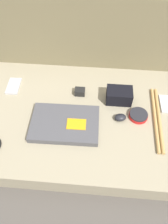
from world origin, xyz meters
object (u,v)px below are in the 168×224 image
Objects in this scene: laptop at (65,124)px; computer_mouse at (120,117)px; phone_black at (165,104)px; camera_pouch at (119,96)px; speaker_puck at (138,115)px; phone_silver at (14,86)px; charger_brick at (80,92)px.

laptop is 4.88× the size of computer_mouse.
camera_pouch reaches higher than phone_black.
speaker_puck is 0.69m from phone_silver.
computer_mouse reaches higher than speaker_puck.
charger_brick is at bearing 156.91° from speaker_puck.
computer_mouse reaches higher than phone_black.
speaker_puck is (0.09, 0.02, -0.00)m from computer_mouse.
phone_black is at bearing -4.70° from charger_brick.
camera_pouch is (0.26, 0.18, 0.02)m from laptop.
camera_pouch reaches higher than speaker_puck.
speaker_puck is (0.36, 0.08, -0.00)m from laptop.
speaker_puck is at bearing -46.13° from camera_pouch.
speaker_puck is 1.72× the size of charger_brick.
camera_pouch is 2.43× the size of charger_brick.
computer_mouse is 0.55× the size of phone_silver.
phone_silver reaches higher than phone_black.
laptop is at bearing -167.04° from speaker_puck.
charger_brick is (-0.21, 0.03, -0.02)m from camera_pouch.
computer_mouse is 0.26m from phone_black.
camera_pouch is at bearing 177.05° from phone_black.
charger_brick is (0.05, 0.21, 0.00)m from laptop.
phone_silver is at bearing 176.50° from charger_brick.
camera_pouch is at bearing 34.25° from laptop.
camera_pouch reaches higher than phone_silver.
computer_mouse is 0.13m from camera_pouch.
phone_silver is 2.26× the size of charger_brick.
phone_black is 0.25m from camera_pouch.
speaker_puck is 0.14m from camera_pouch.
laptop is 0.27m from computer_mouse.
laptop is 0.32m from camera_pouch.
laptop is at bearing -38.34° from phone_silver.
laptop is at bearing -144.76° from camera_pouch.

